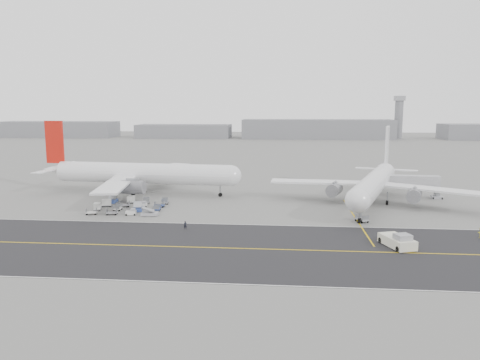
# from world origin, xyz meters

# --- Properties ---
(ground) EXTENTS (700.00, 700.00, 0.00)m
(ground) POSITION_xyz_m (0.00, 0.00, 0.00)
(ground) COLOR gray
(ground) RESTS_ON ground
(taxiway) EXTENTS (220.00, 59.00, 0.03)m
(taxiway) POSITION_xyz_m (5.02, -17.98, 0.01)
(taxiway) COLOR #252528
(taxiway) RESTS_ON ground
(horizon_buildings) EXTENTS (520.00, 28.00, 28.00)m
(horizon_buildings) POSITION_xyz_m (30.00, 260.00, 0.00)
(horizon_buildings) COLOR gray
(horizon_buildings) RESTS_ON ground
(control_tower) EXTENTS (7.00, 7.00, 31.25)m
(control_tower) POSITION_xyz_m (100.00, 265.00, 16.25)
(control_tower) COLOR gray
(control_tower) RESTS_ON ground
(airliner_a) EXTENTS (56.29, 55.45, 19.43)m
(airliner_a) POSITION_xyz_m (-23.79, 28.74, 5.60)
(airliner_a) COLOR white
(airliner_a) RESTS_ON ground
(airliner_b) EXTENTS (49.10, 50.04, 17.91)m
(airliner_b) POSITION_xyz_m (36.63, 20.69, 5.16)
(airliner_b) COLOR white
(airliner_b) RESTS_ON ground
(pushback_tug) EXTENTS (5.38, 9.10, 2.59)m
(pushback_tug) POSITION_xyz_m (33.78, -14.94, 1.06)
(pushback_tug) COLOR silver
(pushback_tug) RESTS_ON ground
(jet_bridge) EXTENTS (15.99, 4.00, 6.00)m
(jet_bridge) POSITION_xyz_m (47.20, 29.43, 4.18)
(jet_bridge) COLOR gray
(jet_bridge) RESTS_ON ground
(gse_cluster) EXTENTS (23.19, 22.59, 1.81)m
(gse_cluster) POSITION_xyz_m (-20.21, 10.15, 0.00)
(gse_cluster) COLOR #A0A0A5
(gse_cluster) RESTS_ON ground
(stray_dolly) EXTENTS (2.66, 3.13, 1.65)m
(stray_dolly) POSITION_xyz_m (30.73, 2.12, 0.00)
(stray_dolly) COLOR silver
(stray_dolly) RESTS_ON ground
(ground_crew_a) EXTENTS (0.67, 0.53, 1.61)m
(ground_crew_a) POSITION_xyz_m (-3.80, -6.73, 0.81)
(ground_crew_a) COLOR black
(ground_crew_a) RESTS_ON ground
(ground_crew_b) EXTENTS (1.16, 1.06, 1.94)m
(ground_crew_b) POSITION_xyz_m (49.78, -7.86, 0.97)
(ground_crew_b) COLOR yellow
(ground_crew_b) RESTS_ON ground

